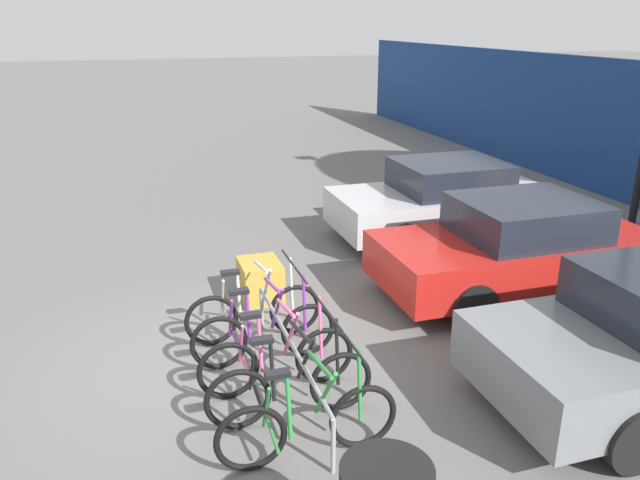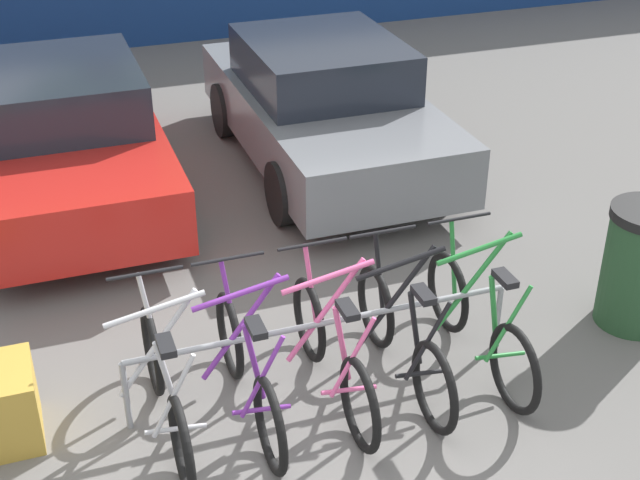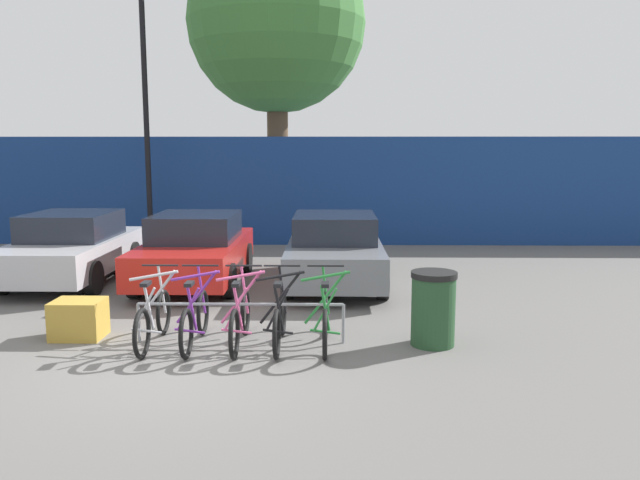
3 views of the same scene
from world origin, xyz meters
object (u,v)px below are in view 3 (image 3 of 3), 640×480
at_px(bicycle_purple, 195,319).
at_px(trash_bin, 433,308).
at_px(tree_behind_hoarding, 277,24).
at_px(car_red, 195,250).
at_px(bicycle_black, 280,319).
at_px(car_silver, 72,248).
at_px(bike_rack, 240,310).
at_px(car_grey, 335,250).
at_px(bicycle_silver, 153,319).
at_px(bicycle_pink, 240,319).
at_px(lamp_post, 146,107).
at_px(cargo_crate, 79,319).
at_px(bicycle_green, 325,320).

bearing_deg(bicycle_purple, trash_bin, 2.48).
bearing_deg(tree_behind_hoarding, car_red, -98.91).
bearing_deg(car_red, bicycle_purple, -77.96).
relative_size(bicycle_black, car_silver, 0.43).
distance_m(bike_rack, car_silver, 5.61).
bearing_deg(car_grey, car_red, 179.31).
bearing_deg(car_red, bicycle_silver, -86.23).
height_order(bicycle_pink, car_red, car_red).
bearing_deg(car_red, lamp_post, 116.97).
xyz_separation_m(bike_rack, bicycle_purple, (-0.61, -0.15, -0.10)).
height_order(lamp_post, trash_bin, lamp_post).
distance_m(bicycle_pink, cargo_crate, 2.39).
bearing_deg(cargo_crate, bicycle_purple, -10.75).
relative_size(bicycle_purple, car_red, 0.43).
relative_size(lamp_post, trash_bin, 6.54).
relative_size(car_red, trash_bin, 3.89).
bearing_deg(lamp_post, bicycle_purple, -70.00).
relative_size(bicycle_green, lamp_post, 0.25).
height_order(bicycle_silver, bicycle_pink, same).
xyz_separation_m(bicycle_silver, lamp_post, (-2.33, 7.97, 3.35)).
relative_size(bike_rack, car_silver, 0.73).
height_order(bicycle_pink, trash_bin, bicycle_pink).
bearing_deg(trash_bin, bicycle_green, -176.25).
bearing_deg(tree_behind_hoarding, bicycle_black, -85.10).
bearing_deg(tree_behind_hoarding, bicycle_purple, -91.30).
height_order(bicycle_purple, car_grey, car_grey).
relative_size(bike_rack, bicycle_black, 1.70).
xyz_separation_m(bicycle_purple, lamp_post, (-2.90, 7.97, 3.35)).
distance_m(bicycle_purple, car_red, 4.01).
distance_m(bicycle_black, car_red, 4.40).
relative_size(bike_rack, bicycle_purple, 1.70).
distance_m(bicycle_pink, car_silver, 5.73).
bearing_deg(tree_behind_hoarding, car_silver, -118.49).
bearing_deg(bicycle_green, bike_rack, 176.64).
bearing_deg(tree_behind_hoarding, lamp_post, -138.33).
bearing_deg(cargo_crate, car_silver, 113.51).
height_order(bicycle_pink, lamp_post, lamp_post).
bearing_deg(car_silver, car_grey, -2.34).
distance_m(car_silver, car_red, 2.56).
distance_m(bicycle_purple, cargo_crate, 1.78).
bearing_deg(bike_rack, lamp_post, 114.15).
bearing_deg(trash_bin, bike_rack, 178.89).
height_order(car_red, car_grey, same).
xyz_separation_m(bicycle_black, bicycle_green, (0.62, 0.00, 0.00)).
relative_size(bicycle_pink, car_red, 0.43).
height_order(car_red, trash_bin, car_red).
distance_m(lamp_post, tree_behind_hoarding, 4.92).
relative_size(bicycle_black, trash_bin, 1.66).
bearing_deg(car_grey, tree_behind_hoarding, 103.77).
distance_m(car_grey, trash_bin, 4.01).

